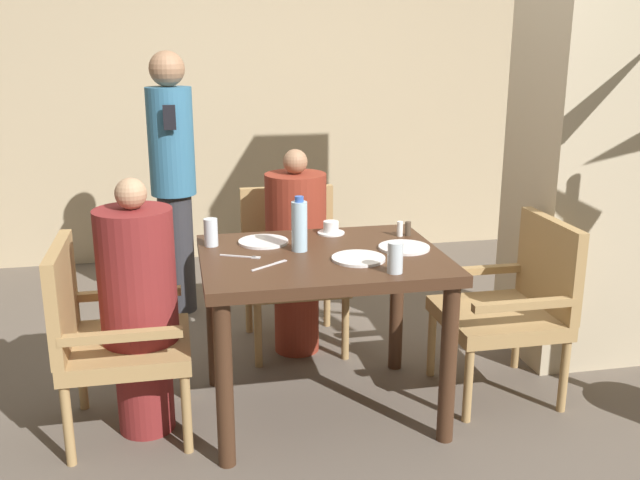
{
  "coord_description": "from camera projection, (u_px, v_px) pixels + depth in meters",
  "views": [
    {
      "loc": [
        -0.6,
        -2.88,
        1.65
      ],
      "look_at": [
        0.0,
        0.04,
        0.8
      ],
      "focal_mm": 40.0,
      "sensor_mm": 36.0,
      "label": 1
    }
  ],
  "objects": [
    {
      "name": "glass_tall_near",
      "position": [
        395.0,
        258.0,
        2.81
      ],
      "size": [
        0.06,
        0.06,
        0.12
      ],
      "color": "silver",
      "rests_on": "dining_table"
    },
    {
      "name": "dining_table",
      "position": [
        322.0,
        279.0,
        3.11
      ],
      "size": [
        1.04,
        0.83,
        0.75
      ],
      "color": "#422819",
      "rests_on": "ground_plane"
    },
    {
      "name": "chair_far_side",
      "position": [
        292.0,
        262.0,
        3.93
      ],
      "size": [
        0.53,
        0.53,
        0.85
      ],
      "color": "#A88451",
      "rests_on": "ground_plane"
    },
    {
      "name": "knife_beside_plate",
      "position": [
        271.0,
        265.0,
        2.92
      ],
      "size": [
        0.16,
        0.12,
        0.0
      ],
      "color": "silver",
      "rests_on": "dining_table"
    },
    {
      "name": "wall_back",
      "position": [
        253.0,
        73.0,
        5.3
      ],
      "size": [
        8.0,
        0.06,
        2.8
      ],
      "color": "tan",
      "rests_on": "ground_plane"
    },
    {
      "name": "glass_tall_mid",
      "position": [
        211.0,
        232.0,
        3.18
      ],
      "size": [
        0.06,
        0.06,
        0.12
      ],
      "color": "silver",
      "rests_on": "dining_table"
    },
    {
      "name": "pepper_shaker",
      "position": [
        408.0,
        229.0,
        3.35
      ],
      "size": [
        0.03,
        0.03,
        0.07
      ],
      "color": "#4C3D2D",
      "rests_on": "dining_table"
    },
    {
      "name": "plate_main_left",
      "position": [
        358.0,
        258.0,
        2.99
      ],
      "size": [
        0.23,
        0.23,
        0.01
      ],
      "color": "white",
      "rests_on": "dining_table"
    },
    {
      "name": "diner_in_left_chair",
      "position": [
        139.0,
        306.0,
        2.98
      ],
      "size": [
        0.32,
        0.32,
        1.11
      ],
      "color": "maroon",
      "rests_on": "ground_plane"
    },
    {
      "name": "teacup_with_saucer",
      "position": [
        331.0,
        229.0,
        3.39
      ],
      "size": [
        0.13,
        0.13,
        0.06
      ],
      "color": "white",
      "rests_on": "dining_table"
    },
    {
      "name": "plate_dessert_center",
      "position": [
        263.0,
        242.0,
        3.24
      ],
      "size": [
        0.23,
        0.23,
        0.01
      ],
      "color": "white",
      "rests_on": "dining_table"
    },
    {
      "name": "salt_shaker",
      "position": [
        400.0,
        229.0,
        3.34
      ],
      "size": [
        0.03,
        0.03,
        0.07
      ],
      "color": "white",
      "rests_on": "dining_table"
    },
    {
      "name": "plate_main_right",
      "position": [
        404.0,
        248.0,
        3.15
      ],
      "size": [
        0.23,
        0.23,
        0.01
      ],
      "color": "white",
      "rests_on": "dining_table"
    },
    {
      "name": "pillar_stone",
      "position": [
        587.0,
        100.0,
        3.57
      ],
      "size": [
        0.58,
        0.58,
        2.7
      ],
      "color": "#BCAD8E",
      "rests_on": "ground_plane"
    },
    {
      "name": "chair_right_side",
      "position": [
        514.0,
        301.0,
        3.34
      ],
      "size": [
        0.53,
        0.53,
        0.85
      ],
      "color": "#A88451",
      "rests_on": "ground_plane"
    },
    {
      "name": "fork_beside_plate",
      "position": [
        245.0,
        257.0,
        3.03
      ],
      "size": [
        0.17,
        0.09,
        0.0
      ],
      "color": "silver",
      "rests_on": "dining_table"
    },
    {
      "name": "standing_host",
      "position": [
        173.0,
        176.0,
        4.26
      ],
      "size": [
        0.27,
        0.3,
        1.58
      ],
      "color": "#2D2D33",
      "rests_on": "ground_plane"
    },
    {
      "name": "chair_left_side",
      "position": [
        107.0,
        333.0,
        2.98
      ],
      "size": [
        0.53,
        0.53,
        0.85
      ],
      "color": "#A88451",
      "rests_on": "ground_plane"
    },
    {
      "name": "water_bottle",
      "position": [
        299.0,
        226.0,
        3.09
      ],
      "size": [
        0.07,
        0.07,
        0.24
      ],
      "color": "#A3C6DB",
      "rests_on": "dining_table"
    },
    {
      "name": "diner_in_far_chair",
      "position": [
        296.0,
        251.0,
        3.77
      ],
      "size": [
        0.32,
        0.32,
        1.1
      ],
      "color": "maroon",
      "rests_on": "ground_plane"
    },
    {
      "name": "ground_plane",
      "position": [
        322.0,
        409.0,
        3.28
      ],
      "size": [
        16.0,
        16.0,
        0.0
      ],
      "primitive_type": "plane",
      "color": "#60564C"
    }
  ]
}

